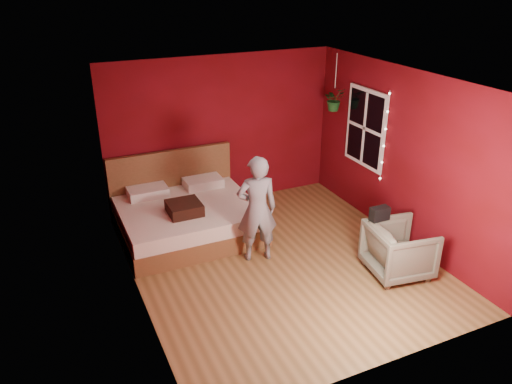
% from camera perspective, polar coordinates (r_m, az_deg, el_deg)
% --- Properties ---
extents(floor, '(4.50, 4.50, 0.00)m').
position_cam_1_polar(floor, '(7.24, 2.82, -8.02)').
color(floor, brown).
rests_on(floor, ground).
extents(room_walls, '(4.04, 4.54, 2.62)m').
position_cam_1_polar(room_walls, '(6.50, 3.12, 4.59)').
color(room_walls, maroon).
rests_on(room_walls, ground).
extents(window, '(0.05, 0.97, 1.27)m').
position_cam_1_polar(window, '(8.28, 12.39, 7.16)').
color(window, white).
rests_on(window, room_walls).
extents(fairy_lights, '(0.04, 0.04, 1.45)m').
position_cam_1_polar(fairy_lights, '(7.88, 14.49, 6.05)').
color(fairy_lights, silver).
rests_on(fairy_lights, room_walls).
extents(bed, '(2.07, 1.76, 1.14)m').
position_cam_1_polar(bed, '(7.94, -7.99, -2.68)').
color(bed, brown).
rests_on(bed, ground).
extents(person, '(0.64, 0.50, 1.57)m').
position_cam_1_polar(person, '(6.96, 0.11, -1.98)').
color(person, slate).
rests_on(person, ground).
extents(armchair, '(0.91, 0.89, 0.73)m').
position_cam_1_polar(armchair, '(7.08, 16.03, -6.37)').
color(armchair, '#63614E').
rests_on(armchair, ground).
extents(handbag, '(0.26, 0.13, 0.19)m').
position_cam_1_polar(handbag, '(6.95, 13.95, -2.41)').
color(handbag, black).
rests_on(handbag, armchair).
extents(throw_pillow, '(0.48, 0.48, 0.17)m').
position_cam_1_polar(throw_pillow, '(7.48, -8.19, -1.83)').
color(throw_pillow, black).
rests_on(throw_pillow, bed).
extents(hanging_plant, '(0.37, 0.33, 0.95)m').
position_cam_1_polar(hanging_plant, '(8.60, 8.93, 10.42)').
color(hanging_plant, silver).
rests_on(hanging_plant, room_walls).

